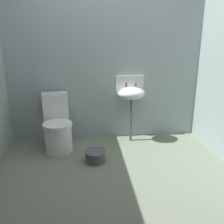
# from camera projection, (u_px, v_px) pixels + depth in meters

# --- Properties ---
(ground_plane) EXTENTS (3.29, 2.78, 0.08)m
(ground_plane) POSITION_uv_depth(u_px,v_px,m) (115.00, 180.00, 2.81)
(ground_plane) COLOR slate
(wall_back) EXTENTS (3.29, 0.10, 2.19)m
(wall_back) POSITION_uv_depth(u_px,v_px,m) (105.00, 68.00, 3.64)
(wall_back) COLOR #8D9C9E
(wall_back) RESTS_ON ground
(toilet_near_wall) EXTENTS (0.47, 0.64, 0.78)m
(toilet_near_wall) POSITION_uv_depth(u_px,v_px,m) (57.00, 128.00, 3.42)
(toilet_near_wall) COLOR silver
(toilet_near_wall) RESTS_ON ground
(sink) EXTENTS (0.42, 0.35, 0.99)m
(sink) POSITION_uv_depth(u_px,v_px,m) (131.00, 93.00, 3.58)
(sink) COLOR #50484E
(sink) RESTS_ON ground
(bucket) EXTENTS (0.28, 0.28, 0.15)m
(bucket) POSITION_uv_depth(u_px,v_px,m) (95.00, 156.00, 3.13)
(bucket) COLOR #50484E
(bucket) RESTS_ON ground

